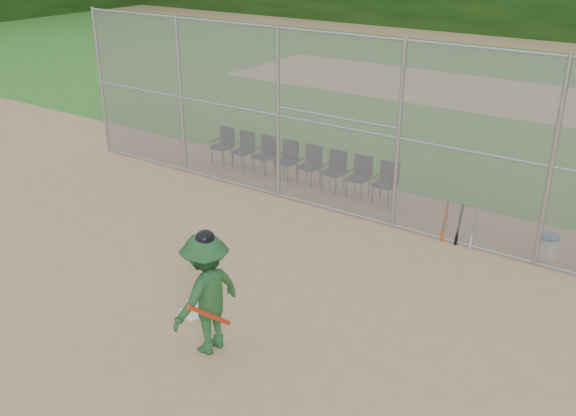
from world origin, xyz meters
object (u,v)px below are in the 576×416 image
Objects in this scene: water_cooler at (548,246)px; chair_0 at (222,146)px; batter_at_plate at (207,293)px; home_plate at (195,312)px.

water_cooler is 8.80m from chair_0.
batter_at_plate is 4.23× the size of water_cooler.
water_cooler is at bearing 59.79° from batter_at_plate.
batter_at_plate is (0.84, -0.61, 0.96)m from home_plate.
water_cooler is at bearing -4.35° from chair_0.
chair_0 reaches higher than home_plate.
batter_at_plate is 6.95m from water_cooler.
chair_0 is at bearing 175.65° from water_cooler.
batter_at_plate is at bearing -51.45° from chair_0.
home_plate is 6.90m from water_cooler.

